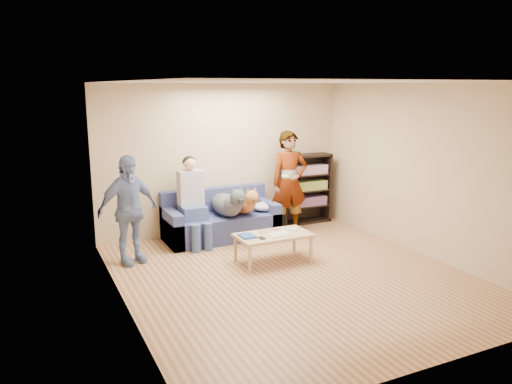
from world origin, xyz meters
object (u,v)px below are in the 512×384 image
person_standing_left (128,210)px  person_seated (193,198)px  coffee_table (273,237)px  bookshelf (304,187)px  notebook_blue (247,236)px  camera_silver (262,231)px  sofa (220,222)px  dog_tan (243,203)px  person_standing_right (289,182)px  dog_gray (228,204)px

person_standing_left → person_seated: 1.21m
coffee_table → bookshelf: (1.53, 1.67, 0.31)m
coffee_table → bookshelf: bearing=47.6°
person_standing_left → notebook_blue: person_standing_left is taller
notebook_blue → camera_silver: (0.28, 0.07, 0.01)m
sofa → person_seated: bearing=-166.3°
person_seated → dog_tan: (0.88, -0.03, -0.16)m
notebook_blue → bookshelf: 2.53m
person_standing_left → person_seated: (1.12, 0.46, -0.03)m
bookshelf → person_seated: bearing=-171.2°
person_standing_right → dog_gray: (-1.16, -0.02, -0.26)m
notebook_blue → coffee_table: (0.40, -0.05, -0.06)m
person_standing_left → camera_silver: (1.80, -0.73, -0.36)m
dog_gray → sofa: bearing=105.9°
person_standing_left → person_standing_right: bearing=-10.8°
camera_silver → person_seated: bearing=119.5°
camera_silver → dog_gray: 1.12m
person_standing_right → person_standing_left: (-2.87, -0.38, -0.10)m
person_standing_left → dog_gray: (1.71, 0.37, -0.16)m
dog_gray → coffee_table: 1.26m
sofa → coffee_table: size_ratio=1.73×
person_standing_right → person_standing_left: person_standing_right is taller
camera_silver → bookshelf: size_ratio=0.08×
person_standing_left → sofa: person_standing_left is taller
camera_silver → person_seated: (-0.67, 1.19, 0.33)m
person_seated → sofa: bearing=13.7°
sofa → coffee_table: sofa is taller
coffee_table → person_seated: bearing=121.2°
coffee_table → person_standing_right: bearing=52.3°
notebook_blue → coffee_table: size_ratio=0.24×
dog_tan → bookshelf: (1.44, 0.39, 0.07)m
bookshelf → notebook_blue: bearing=-139.9°
person_standing_left → bookshelf: (3.44, 0.82, -0.12)m
bookshelf → camera_silver: bearing=-136.7°
dog_gray → dog_tan: 0.31m
notebook_blue → dog_gray: dog_gray is taller
person_standing_left → coffee_table: 2.14m
coffee_table → dog_gray: bearing=99.9°
dog_gray → bookshelf: 1.80m
notebook_blue → sofa: (0.13, 1.39, -0.15)m
person_standing_left → notebook_blue: (1.52, -0.80, -0.37)m
coffee_table → bookshelf: bookshelf is taller
person_standing_right → dog_tan: 0.91m
person_standing_right → coffee_table: (-0.95, -1.23, -0.52)m
dog_tan → sofa: bearing=157.1°
camera_silver → coffee_table: bearing=-45.0°
sofa → coffee_table: 1.47m
notebook_blue → camera_silver: size_ratio=2.36×
person_standing_left → coffee_table: (1.92, -0.85, -0.43)m
camera_silver → dog_gray: (-0.09, 1.10, 0.19)m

